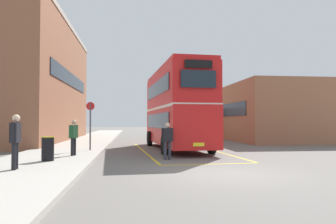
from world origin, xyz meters
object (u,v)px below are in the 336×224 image
Objects in this scene: single_deck_bus at (190,122)px; pedestrian_waiting_far at (15,137)px; pedestrian_waiting_near at (74,135)px; bus_stop_sign at (90,121)px; pedestrian_boarding at (167,138)px; double_decker_bus at (176,107)px; litter_bin at (48,149)px.

pedestrian_waiting_far is at bearing -112.49° from single_deck_bus.
single_deck_bus is at bearing 66.12° from pedestrian_waiting_near.
bus_stop_sign is at bearing -115.87° from single_deck_bus.
bus_stop_sign is (-3.75, 3.50, 0.76)m from pedestrian_boarding.
bus_stop_sign is (-4.85, -1.60, -0.82)m from double_decker_bus.
pedestrian_waiting_far reaches higher than pedestrian_waiting_near.
pedestrian_waiting_near is at bearing 168.11° from pedestrian_boarding.
single_deck_bus reaches higher than pedestrian_waiting_near.
single_deck_bus is 3.69× the size of bus_stop_sign.
double_decker_bus is 8.69m from litter_bin.
litter_bin is at bearing -167.97° from pedestrian_boarding.
single_deck_bus is 24.48m from litter_bin.
pedestrian_waiting_near is (-4.15, 0.87, 0.13)m from pedestrian_boarding.
single_deck_bus is 19.93m from bus_stop_sign.
single_deck_bus is at bearing 67.51° from pedestrian_waiting_far.
double_decker_bus is 3.82× the size of bus_stop_sign.
pedestrian_boarding is 0.92× the size of pedestrian_waiting_far.
pedestrian_waiting_near is 2.04m from litter_bin.
bus_stop_sign is at bearing 77.09° from litter_bin.
bus_stop_sign reaches higher than pedestrian_boarding.
pedestrian_waiting_near is 0.63× the size of bus_stop_sign.
pedestrian_waiting_far is at bearing -102.00° from litter_bin.
double_decker_bus is at bearing -103.24° from single_deck_bus.
single_deck_bus is 10.03× the size of litter_bin.
single_deck_bus is (3.84, 16.33, -0.87)m from double_decker_bus.
pedestrian_waiting_near is at bearing -98.73° from bus_stop_sign.
pedestrian_waiting_near is at bearing -141.25° from double_decker_bus.
pedestrian_waiting_near is 2.73m from bus_stop_sign.
litter_bin is at bearing -133.93° from double_decker_bus.
bus_stop_sign is at bearing 136.97° from pedestrian_boarding.
single_deck_bus is 22.00m from pedestrian_boarding.
pedestrian_waiting_far is 0.68× the size of bus_stop_sign.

